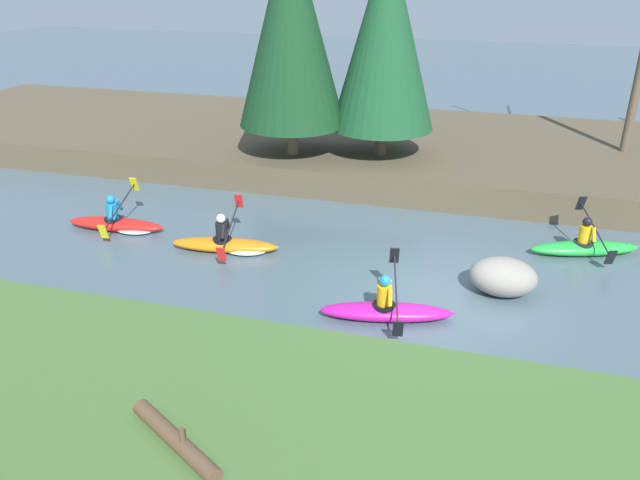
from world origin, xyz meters
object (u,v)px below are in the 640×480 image
kayaker_lead (586,246)px  kayaker_far_back (120,224)px  kayaker_trailing (229,244)px  boulder_midstream (503,277)px  kayaker_middle (387,310)px  driftwood_log (175,439)px

kayaker_lead → kayaker_far_back: size_ratio=0.99×
kayaker_trailing → kayaker_far_back: same height
boulder_midstream → kayaker_middle: bearing=-142.1°
kayaker_trailing → driftwood_log: (2.35, -7.20, 0.60)m
kayaker_middle → driftwood_log: (-2.05, -5.11, 0.57)m
kayaker_middle → kayaker_trailing: same height
kayaker_trailing → driftwood_log: 7.60m
kayaker_middle → driftwood_log: 5.54m
kayaker_trailing → kayaker_middle: bearing=-34.4°
kayaker_lead → kayaker_far_back: 12.12m
kayaker_lead → driftwood_log: size_ratio=1.56×
boulder_midstream → driftwood_log: bearing=-122.0°
kayaker_far_back → boulder_midstream: (10.01, -0.74, 0.21)m
kayaker_far_back → kayaker_trailing: bearing=-11.4°
kayaker_trailing → kayaker_lead: bearing=5.6°
kayaker_lead → driftwood_log: kayaker_lead is taller
driftwood_log → kayaker_middle: bearing=98.6°
kayaker_lead → boulder_midstream: 3.25m
kayaker_lead → kayaker_middle: same height
driftwood_log → kayaker_trailing: bearing=138.5°
kayaker_far_back → driftwood_log: (5.72, -7.60, 0.60)m
boulder_midstream → driftwood_log: driftwood_log is taller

